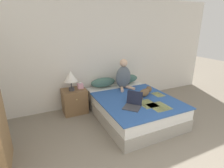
{
  "coord_description": "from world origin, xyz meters",
  "views": [
    {
      "loc": [
        -1.81,
        -0.31,
        1.91
      ],
      "look_at": [
        -0.44,
        2.59,
        0.83
      ],
      "focal_mm": 28.0,
      "sensor_mm": 36.0,
      "label": 1
    }
  ],
  "objects_px": {
    "table_lamp": "(71,77)",
    "tissue_box": "(80,86)",
    "bed": "(132,107)",
    "cat_tabby": "(145,92)",
    "nightstand": "(75,101)",
    "laptop_open": "(133,104)",
    "pillow_far": "(127,79)",
    "pillow_near": "(103,82)",
    "person_sitting": "(123,76)"
  },
  "relations": [
    {
      "from": "pillow_far",
      "to": "cat_tabby",
      "type": "height_order",
      "value": "pillow_far"
    },
    {
      "from": "laptop_open",
      "to": "tissue_box",
      "type": "xyz_separation_m",
      "value": [
        -0.65,
        1.2,
        0.07
      ]
    },
    {
      "from": "laptop_open",
      "to": "nightstand",
      "type": "distance_m",
      "value": 1.45
    },
    {
      "from": "person_sitting",
      "to": "tissue_box",
      "type": "bearing_deg",
      "value": 167.09
    },
    {
      "from": "pillow_far",
      "to": "laptop_open",
      "type": "relative_size",
      "value": 1.44
    },
    {
      "from": "laptop_open",
      "to": "nightstand",
      "type": "height_order",
      "value": "laptop_open"
    },
    {
      "from": "bed",
      "to": "tissue_box",
      "type": "bearing_deg",
      "value": 139.28
    },
    {
      "from": "person_sitting",
      "to": "nightstand",
      "type": "relative_size",
      "value": 1.28
    },
    {
      "from": "person_sitting",
      "to": "tissue_box",
      "type": "xyz_separation_m",
      "value": [
        -0.99,
        0.23,
        -0.17
      ]
    },
    {
      "from": "laptop_open",
      "to": "person_sitting",
      "type": "bearing_deg",
      "value": 119.74
    },
    {
      "from": "person_sitting",
      "to": "cat_tabby",
      "type": "distance_m",
      "value": 0.69
    },
    {
      "from": "cat_tabby",
      "to": "pillow_near",
      "type": "bearing_deg",
      "value": 101.12
    },
    {
      "from": "table_lamp",
      "to": "tissue_box",
      "type": "bearing_deg",
      "value": 17.1
    },
    {
      "from": "person_sitting",
      "to": "pillow_near",
      "type": "bearing_deg",
      "value": 145.62
    },
    {
      "from": "pillow_near",
      "to": "table_lamp",
      "type": "distance_m",
      "value": 0.85
    },
    {
      "from": "pillow_far",
      "to": "person_sitting",
      "type": "distance_m",
      "value": 0.42
    },
    {
      "from": "pillow_near",
      "to": "nightstand",
      "type": "distance_m",
      "value": 0.81
    },
    {
      "from": "nightstand",
      "to": "tissue_box",
      "type": "relative_size",
      "value": 3.92
    },
    {
      "from": "nightstand",
      "to": "bed",
      "type": "bearing_deg",
      "value": -35.3
    },
    {
      "from": "bed",
      "to": "laptop_open",
      "type": "height_order",
      "value": "laptop_open"
    },
    {
      "from": "bed",
      "to": "pillow_near",
      "type": "height_order",
      "value": "pillow_near"
    },
    {
      "from": "bed",
      "to": "cat_tabby",
      "type": "bearing_deg",
      "value": -13.33
    },
    {
      "from": "cat_tabby",
      "to": "table_lamp",
      "type": "distance_m",
      "value": 1.63
    },
    {
      "from": "bed",
      "to": "laptop_open",
      "type": "bearing_deg",
      "value": -121.86
    },
    {
      "from": "person_sitting",
      "to": "cat_tabby",
      "type": "height_order",
      "value": "person_sitting"
    },
    {
      "from": "bed",
      "to": "cat_tabby",
      "type": "xyz_separation_m",
      "value": [
        0.27,
        -0.06,
        0.33
      ]
    },
    {
      "from": "table_lamp",
      "to": "cat_tabby",
      "type": "bearing_deg",
      "value": -29.29
    },
    {
      "from": "pillow_far",
      "to": "person_sitting",
      "type": "height_order",
      "value": "person_sitting"
    },
    {
      "from": "person_sitting",
      "to": "nightstand",
      "type": "height_order",
      "value": "person_sitting"
    },
    {
      "from": "pillow_far",
      "to": "nightstand",
      "type": "relative_size",
      "value": 1.13
    },
    {
      "from": "pillow_near",
      "to": "tissue_box",
      "type": "height_order",
      "value": "pillow_near"
    },
    {
      "from": "laptop_open",
      "to": "pillow_near",
      "type": "bearing_deg",
      "value": 142.01
    },
    {
      "from": "laptop_open",
      "to": "table_lamp",
      "type": "relative_size",
      "value": 0.98
    },
    {
      "from": "pillow_near",
      "to": "person_sitting",
      "type": "bearing_deg",
      "value": -34.38
    },
    {
      "from": "bed",
      "to": "nightstand",
      "type": "height_order",
      "value": "nightstand"
    },
    {
      "from": "bed",
      "to": "nightstand",
      "type": "distance_m",
      "value": 1.31
    },
    {
      "from": "nightstand",
      "to": "table_lamp",
      "type": "height_order",
      "value": "table_lamp"
    },
    {
      "from": "laptop_open",
      "to": "table_lamp",
      "type": "xyz_separation_m",
      "value": [
        -0.87,
        1.14,
        0.33
      ]
    },
    {
      "from": "laptop_open",
      "to": "tissue_box",
      "type": "relative_size",
      "value": 3.07
    },
    {
      "from": "bed",
      "to": "pillow_near",
      "type": "xyz_separation_m",
      "value": [
        -0.33,
        0.84,
        0.36
      ]
    },
    {
      "from": "bed",
      "to": "person_sitting",
      "type": "bearing_deg",
      "value": 82.09
    },
    {
      "from": "cat_tabby",
      "to": "pillow_far",
      "type": "bearing_deg",
      "value": 63.81
    },
    {
      "from": "cat_tabby",
      "to": "table_lamp",
      "type": "height_order",
      "value": "table_lamp"
    },
    {
      "from": "bed",
      "to": "nightstand",
      "type": "relative_size",
      "value": 3.56
    },
    {
      "from": "nightstand",
      "to": "table_lamp",
      "type": "relative_size",
      "value": 1.25
    },
    {
      "from": "pillow_far",
      "to": "table_lamp",
      "type": "relative_size",
      "value": 1.41
    },
    {
      "from": "pillow_near",
      "to": "bed",
      "type": "bearing_deg",
      "value": -68.48
    },
    {
      "from": "cat_tabby",
      "to": "tissue_box",
      "type": "bearing_deg",
      "value": 121.68
    },
    {
      "from": "pillow_far",
      "to": "tissue_box",
      "type": "relative_size",
      "value": 4.42
    },
    {
      "from": "pillow_near",
      "to": "pillow_far",
      "type": "height_order",
      "value": "same"
    }
  ]
}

